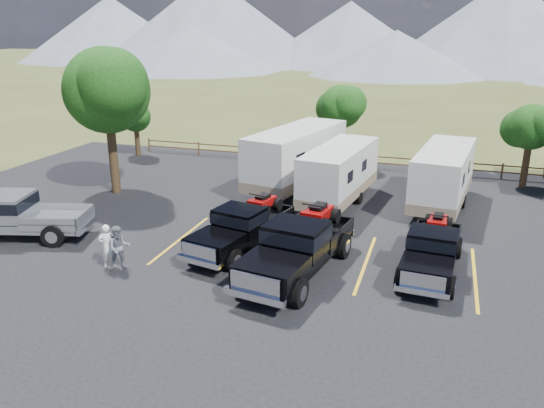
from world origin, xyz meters
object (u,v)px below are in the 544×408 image
(trailer_center, at_px, (339,174))
(pickup_silver, at_px, (15,215))
(trailer_left, at_px, (296,158))
(person_a, at_px, (107,246))
(tree_big_nw, at_px, (106,90))
(rig_center, at_px, (299,245))
(trailer_right, at_px, (443,177))
(person_b, at_px, (119,248))
(rig_right, at_px, (432,249))
(rig_left, at_px, (243,226))

(trailer_center, relative_size, pickup_silver, 1.26)
(trailer_left, relative_size, person_a, 5.64)
(tree_big_nw, height_order, rig_center, tree_big_nw)
(trailer_right, bearing_deg, trailer_center, -161.68)
(trailer_center, distance_m, person_b, 12.14)
(trailer_left, height_order, person_b, trailer_left)
(trailer_left, height_order, person_a, trailer_left)
(trailer_right, relative_size, person_b, 5.06)
(trailer_right, height_order, person_a, trailer_right)
(trailer_right, bearing_deg, person_b, -127.90)
(trailer_left, bearing_deg, tree_big_nw, -145.81)
(tree_big_nw, distance_m, trailer_right, 17.85)
(trailer_right, relative_size, person_a, 5.02)
(tree_big_nw, height_order, pickup_silver, tree_big_nw)
(rig_center, xyz_separation_m, rig_right, (4.70, 1.62, -0.19))
(rig_left, xyz_separation_m, pickup_silver, (-9.79, -1.95, 0.05))
(person_a, relative_size, person_b, 1.01)
(tree_big_nw, relative_size, rig_right, 1.37)
(rig_center, bearing_deg, trailer_left, 114.89)
(person_b, bearing_deg, tree_big_nw, 86.38)
(rig_center, height_order, rig_right, rig_center)
(rig_right, relative_size, trailer_right, 0.65)
(rig_center, height_order, trailer_center, trailer_center)
(rig_left, height_order, pickup_silver, rig_left)
(trailer_right, bearing_deg, rig_right, -84.19)
(rig_left, distance_m, trailer_left, 8.81)
(person_a, bearing_deg, pickup_silver, -48.11)
(rig_left, xyz_separation_m, rig_right, (7.49, 0.08, -0.06))
(rig_left, height_order, trailer_right, trailer_right)
(rig_left, xyz_separation_m, trailer_center, (2.62, 7.00, 0.59))
(tree_big_nw, distance_m, rig_left, 11.67)
(person_b, bearing_deg, trailer_right, 6.73)
(tree_big_nw, bearing_deg, trailer_center, 9.21)
(rig_left, relative_size, person_b, 3.60)
(tree_big_nw, distance_m, pickup_silver, 8.35)
(rig_left, height_order, person_a, rig_left)
(trailer_center, bearing_deg, rig_center, -81.32)
(rig_right, relative_size, person_b, 3.31)
(rig_right, bearing_deg, person_a, -159.44)
(trailer_center, height_order, person_a, trailer_center)
(person_a, distance_m, person_b, 0.51)
(rig_center, height_order, trailer_right, trailer_right)
(trailer_right, bearing_deg, rig_left, -126.66)
(trailer_center, distance_m, pickup_silver, 15.31)
(person_a, bearing_deg, trailer_right, -170.32)
(trailer_center, distance_m, trailer_right, 5.17)
(pickup_silver, xyz_separation_m, person_a, (5.58, -1.41, -0.14))
(person_a, bearing_deg, trailer_center, -157.36)
(rig_center, xyz_separation_m, person_b, (-6.49, -1.81, -0.23))
(trailer_center, bearing_deg, person_b, -113.92)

